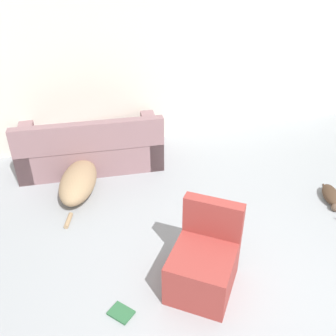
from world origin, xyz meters
name	(u,v)px	position (x,y,z in m)	size (l,w,h in m)	color
ground_plane	(264,310)	(0.00, 0.00, 0.00)	(20.00, 20.00, 0.00)	#999EA3
wall_back	(158,57)	(0.00, 3.62, 1.35)	(7.31, 0.06, 2.70)	silver
couch	(91,148)	(-1.19, 3.04, 0.27)	(2.07, 1.08, 0.82)	gray
dog	(79,179)	(-1.42, 2.40, 0.17)	(0.72, 1.40, 0.36)	#A38460
cat	(331,196)	(1.63, 1.26, 0.07)	(0.34, 0.59, 0.15)	#473323
book_green	(121,313)	(-1.25, 0.33, 0.01)	(0.26, 0.26, 0.02)	#2D663D
side_chair	(204,263)	(-0.42, 0.45, 0.28)	(0.86, 0.88, 0.83)	#993833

